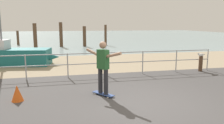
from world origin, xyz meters
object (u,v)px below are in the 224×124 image
at_px(sailboat, 11,56).
at_px(seagull, 201,55).
at_px(bollard_short, 201,64).
at_px(skateboarder, 103,65).
at_px(skateboard, 103,94).
at_px(traffic_cone, 17,93).

distance_m(sailboat, seagull, 9.82).
bearing_deg(bollard_short, skateboarder, -153.89).
relative_size(skateboard, skateboarder, 0.46).
relative_size(skateboard, traffic_cone, 1.53).
relative_size(skateboarder, seagull, 3.44).
xyz_separation_m(sailboat, bollard_short, (9.11, -3.70, -0.16)).
bearing_deg(skateboarder, bollard_short, 26.11).
height_order(skateboarder, traffic_cone, skateboarder).
bearing_deg(skateboarder, seagull, 26.14).
height_order(skateboard, traffic_cone, traffic_cone).
bearing_deg(bollard_short, skateboard, -153.89).
height_order(bollard_short, traffic_cone, bollard_short).
bearing_deg(sailboat, skateboard, -57.85).
relative_size(sailboat, skateboard, 7.35).
bearing_deg(traffic_cone, sailboat, 102.44).
distance_m(skateboarder, seagull, 5.77).
xyz_separation_m(skateboarder, traffic_cone, (-2.56, 0.05, -0.77)).
height_order(sailboat, traffic_cone, sailboat).
distance_m(skateboarder, bollard_short, 5.81).
xyz_separation_m(skateboarder, bollard_short, (5.19, 2.54, -0.65)).
xyz_separation_m(sailboat, skateboarder, (3.92, -6.24, 0.49)).
relative_size(skateboarder, bollard_short, 2.25).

